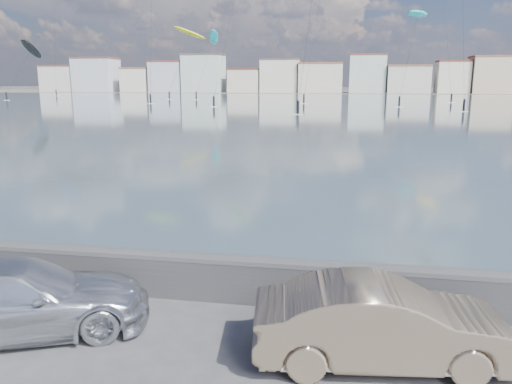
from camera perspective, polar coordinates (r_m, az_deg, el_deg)
ground at (r=9.23m, az=-11.04°, el=-18.80°), size 700.00×700.00×0.00m
bay_water at (r=98.97m, az=8.29°, el=9.79°), size 500.00×177.00×0.00m
far_shore_strip at (r=207.39m, az=9.25°, el=11.21°), size 500.00×60.00×0.00m
seawall at (r=11.26m, az=-6.25°, el=-9.32°), size 400.00×0.36×1.08m
far_buildings at (r=193.32m, az=9.65°, el=12.89°), size 240.79×13.26×14.60m
car_silver at (r=10.75m, az=-25.55°, el=-10.92°), size 5.27×3.78×1.42m
car_champagne at (r=9.06m, az=14.27°, el=-14.35°), size 4.57×2.09×1.45m
kitesurfer_2 at (r=103.43m, az=17.96°, el=18.67°), size 6.90×12.94×17.55m
kitesurfer_5 at (r=148.77m, az=-24.29°, el=14.64°), size 5.10×20.36×15.45m
kitesurfer_9 at (r=137.36m, az=-4.87°, el=17.11°), size 4.24×17.18×18.02m
kitesurfer_12 at (r=139.42m, az=-7.61°, el=17.49°), size 9.08×13.72×19.14m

